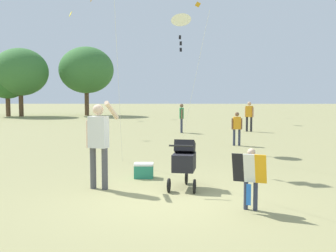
{
  "coord_description": "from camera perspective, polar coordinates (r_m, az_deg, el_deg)",
  "views": [
    {
      "loc": [
        0.01,
        -7.65,
        2.04
      ],
      "look_at": [
        -0.08,
        1.15,
        1.3
      ],
      "focal_mm": 44.62,
      "sensor_mm": 36.0,
      "label": 1
    }
  ],
  "objects": [
    {
      "name": "child_with_butterfly_kite",
      "position": [
        7.27,
        11.23,
        -6.33
      ],
      "size": [
        0.59,
        0.46,
        1.07
      ],
      "color": "#33384C",
      "rests_on": "ground"
    },
    {
      "name": "treeline_distant",
      "position": [
        34.54,
        -1.79,
        7.6
      ],
      "size": [
        44.28,
        6.45,
        6.46
      ],
      "color": "brown",
      "rests_on": "ground"
    },
    {
      "name": "cooler_box",
      "position": [
        9.88,
        -3.33,
        -6.08
      ],
      "size": [
        0.45,
        0.33,
        0.35
      ],
      "color": "#288466",
      "rests_on": "ground"
    },
    {
      "name": "kite_orange_delta",
      "position": [
        14.95,
        1.81,
        14.16
      ],
      "size": [
        1.16,
        3.12,
        4.71
      ],
      "color": "white",
      "rests_on": "ground"
    },
    {
      "name": "person_couple_left",
      "position": [
        21.37,
        11.03,
        1.62
      ],
      "size": [
        0.42,
        0.35,
        1.51
      ],
      "color": "#232328",
      "rests_on": "ground"
    },
    {
      "name": "person_adult_flyer",
      "position": [
        8.75,
        -9.46,
        -1.66
      ],
      "size": [
        0.67,
        0.53,
        1.84
      ],
      "color": "#4C4C51",
      "rests_on": "ground"
    },
    {
      "name": "ground_plane",
      "position": [
        7.92,
        0.52,
        -10.12
      ],
      "size": [
        120.0,
        120.0,
        0.0
      ],
      "primitive_type": "plane",
      "color": "#938E5B"
    },
    {
      "name": "person_kid_running",
      "position": [
        20.39,
        1.86,
        1.42
      ],
      "size": [
        0.2,
        0.46,
        1.42
      ],
      "color": "#33384C",
      "rests_on": "ground"
    },
    {
      "name": "person_sitting_far",
      "position": [
        15.78,
        9.39,
        0.02
      ],
      "size": [
        0.41,
        0.17,
        1.26
      ],
      "color": "#33384C",
      "rests_on": "ground"
    },
    {
      "name": "stroller",
      "position": [
        8.77,
        2.23,
        -4.6
      ],
      "size": [
        0.62,
        1.11,
        1.03
      ],
      "color": "black",
      "rests_on": "ground"
    }
  ]
}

